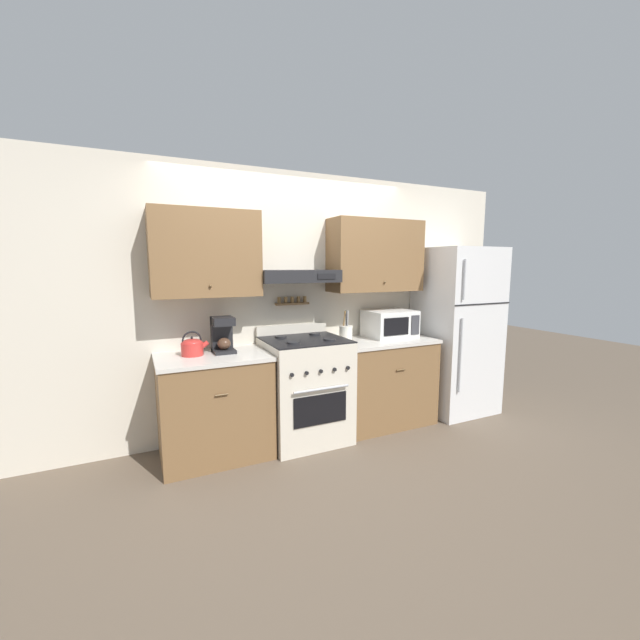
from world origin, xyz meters
The scene contains 10 objects.
ground_plane centered at (0.00, 0.00, 0.00)m, with size 16.00×16.00×0.00m, color brown.
wall_back centered at (0.02, 0.63, 1.42)m, with size 5.20×0.46×2.55m.
counter_left centered at (-0.84, 0.34, 0.45)m, with size 0.93×0.66×0.89m.
counter_right centered at (0.89, 0.34, 0.45)m, with size 1.03×0.66×0.89m.
stove_range centered at (0.00, 0.31, 0.49)m, with size 0.74×0.71×1.06m.
refrigerator centered at (1.86, 0.29, 0.92)m, with size 0.78×0.73×1.84m.
tea_kettle centered at (-0.99, 0.40, 0.97)m, with size 0.23×0.18×0.21m.
coffee_maker centered at (-0.73, 0.43, 1.05)m, with size 0.18×0.22×0.31m.
microwave centered at (1.03, 0.42, 1.03)m, with size 0.50×0.40×0.28m.
utensil_crock centered at (0.49, 0.40, 0.98)m, with size 0.13×0.13×0.31m.
Camera 1 is at (-1.41, -2.99, 1.64)m, focal length 22.00 mm.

